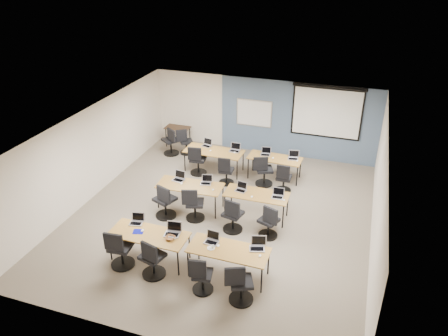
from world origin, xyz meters
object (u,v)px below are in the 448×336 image
(training_table_front_right, at_px, (228,251))
(training_table_mid_right, at_px, (257,195))
(task_chair_6, at_px, (233,218))
(task_chair_1, at_px, (152,261))
(utility_table, at_px, (178,130))
(training_table_front_left, at_px, (149,235))
(task_chair_9, at_px, (226,173))
(laptop_2, at_px, (212,239))
(laptop_11, at_px, (293,157))
(laptop_7, at_px, (278,195))
(training_table_mid_left, at_px, (190,186))
(task_chair_2, at_px, (201,278))
(laptop_5, at_px, (206,181))
(task_chair_5, at_px, (194,207))
(task_chair_10, at_px, (263,173))
(laptop_4, at_px, (179,178))
(task_chair_3, at_px, (240,286))
(laptop_6, at_px, (241,188))
(task_chair_0, at_px, (120,251))
(laptop_0, at_px, (137,221))
(spare_chair_b, at_px, (171,143))
(laptop_8, at_px, (207,144))
(projector_screen, at_px, (327,109))
(task_chair_8, at_px, (197,162))
(laptop_10, at_px, (266,153))
(laptop_1, at_px, (173,231))
(task_chair_7, at_px, (269,224))
(laptop_3, at_px, (258,245))
(training_table_back_right, at_px, (275,159))
(spare_chair_a, at_px, (185,144))
(task_chair_11, at_px, (283,180))
(laptop_9, at_px, (235,149))
(training_table_back_left, at_px, (214,152))

(training_table_front_right, bearing_deg, training_table_mid_right, 90.99)
(task_chair_6, bearing_deg, task_chair_1, -105.58)
(task_chair_1, height_order, utility_table, task_chair_1)
(training_table_front_left, bearing_deg, task_chair_9, 82.61)
(training_table_front_left, height_order, laptop_2, laptop_2)
(laptop_11, bearing_deg, laptop_7, -100.31)
(training_table_mid_left, height_order, task_chair_2, task_chair_2)
(laptop_5, xyz_separation_m, task_chair_5, (-0.07, -0.80, -0.37))
(training_table_front_left, xyz_separation_m, task_chair_10, (1.69, 4.38, -0.26))
(laptop_4, relative_size, task_chair_6, 0.33)
(task_chair_3, distance_m, laptop_6, 3.47)
(training_table_mid_left, bearing_deg, task_chair_9, 69.00)
(task_chair_0, relative_size, laptop_11, 3.16)
(laptop_0, height_order, spare_chair_b, spare_chair_b)
(task_chair_0, xyz_separation_m, laptop_8, (0.07, 5.59, 0.36))
(projector_screen, distance_m, spare_chair_b, 5.53)
(task_chair_1, bearing_deg, task_chair_8, 115.74)
(laptop_0, height_order, laptop_7, same)
(training_table_mid_right, distance_m, laptop_2, 2.43)
(laptop_0, bearing_deg, laptop_10, 54.36)
(laptop_1, relative_size, laptop_11, 1.09)
(laptop_4, relative_size, laptop_7, 1.08)
(laptop_0, distance_m, task_chair_7, 3.32)
(training_table_mid_left, bearing_deg, laptop_10, 56.42)
(laptop_3, bearing_deg, training_table_front_right, -173.32)
(task_chair_3, bearing_deg, task_chair_0, 152.76)
(task_chair_8, bearing_deg, utility_table, 121.91)
(training_table_mid_right, height_order, laptop_8, laptop_8)
(laptop_1, xyz_separation_m, task_chair_9, (0.02, 3.88, -0.40))
(training_table_back_right, xyz_separation_m, spare_chair_a, (-3.44, 0.79, -0.28))
(laptop_10, distance_m, task_chair_11, 1.27)
(laptop_9, bearing_deg, task_chair_5, -92.44)
(task_chair_10, relative_size, utility_table, 1.13)
(task_chair_2, height_order, laptop_5, laptop_5)
(training_table_front_left, height_order, training_table_back_left, same)
(laptop_3, xyz_separation_m, laptop_6, (-1.08, 2.34, -0.01))
(projector_screen, height_order, task_chair_0, projector_screen)
(training_table_back_left, bearing_deg, task_chair_7, -48.33)
(projector_screen, relative_size, laptop_1, 6.69)
(training_table_mid_right, height_order, task_chair_10, task_chair_10)
(training_table_front_left, distance_m, laptop_6, 3.03)
(laptop_9, bearing_deg, laptop_11, 2.27)
(training_table_front_left, bearing_deg, task_chair_0, -137.37)
(task_chair_0, bearing_deg, laptop_4, 82.32)
(training_table_front_left, distance_m, training_table_front_right, 1.96)
(laptop_6, height_order, utility_table, laptop_6)
(training_table_front_right, distance_m, task_chair_9, 4.28)
(laptop_1, relative_size, task_chair_8, 0.35)
(training_table_front_right, distance_m, training_table_mid_left, 3.09)
(training_table_back_left, height_order, training_table_back_right, same)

